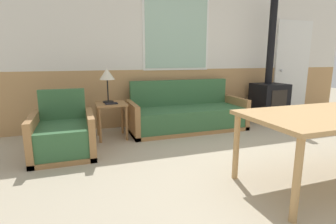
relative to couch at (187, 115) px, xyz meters
name	(u,v)px	position (x,y,z in m)	size (l,w,h in m)	color
ground_plane	(294,175)	(0.37, -2.08, -0.25)	(16.00, 16.00, 0.00)	#B2A58C
wall_back	(193,51)	(0.35, 0.55, 1.12)	(7.20, 0.09, 2.70)	tan
couch	(187,115)	(0.00, 0.00, 0.00)	(2.00, 0.81, 0.84)	#9E7042
armchair	(63,136)	(-1.98, -0.59, 0.00)	(0.76, 0.86, 0.81)	#9E7042
side_table	(111,110)	(-1.30, -0.07, 0.19)	(0.46, 0.46, 0.55)	#9E7042
table_lamp	(107,76)	(-1.33, 0.01, 0.72)	(0.23, 0.23, 0.53)	black
book_stack	(111,103)	(-1.30, -0.16, 0.31)	(0.19, 0.11, 0.02)	black
wood_stove	(269,93)	(1.79, 0.07, 0.30)	(0.58, 0.56, 2.30)	black
entry_door	(292,68)	(2.70, 0.49, 0.76)	(0.90, 0.09, 2.01)	white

